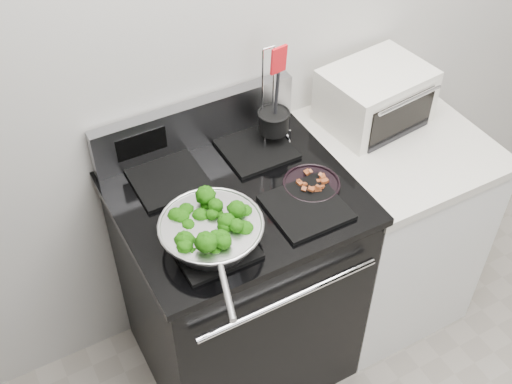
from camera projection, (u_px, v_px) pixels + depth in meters
back_wall at (265, 20)px, 2.18m from camera, size 4.00×0.02×2.70m
gas_range at (238, 280)px, 2.46m from camera, size 0.79×0.69×1.13m
counter at (382, 224)px, 2.71m from camera, size 0.62×0.68×0.92m
skillet at (211, 231)px, 1.95m from camera, size 0.33×0.51×0.07m
broccoli_pile at (211, 226)px, 1.94m from camera, size 0.26×0.26×0.09m
bacon_plate at (312, 182)px, 2.16m from camera, size 0.20×0.20×0.04m
utensil_holder at (273, 127)px, 2.29m from camera, size 0.13×0.13×0.40m
toaster_oven at (375, 96)px, 2.41m from camera, size 0.41×0.33×0.22m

